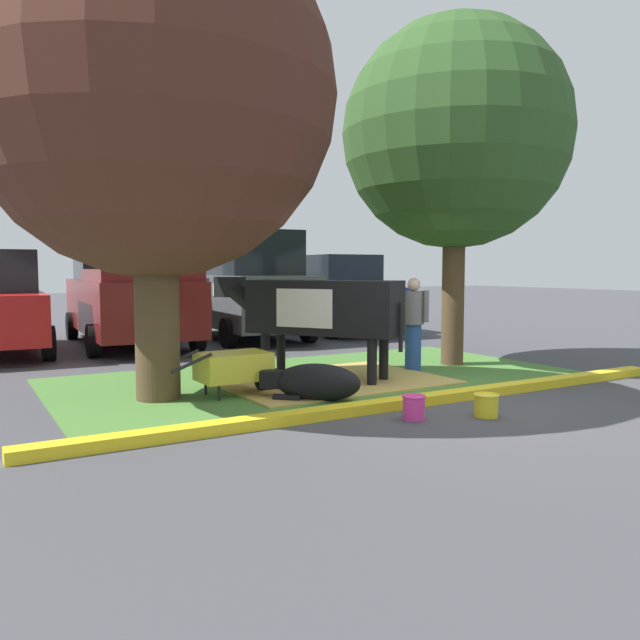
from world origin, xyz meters
name	(u,v)px	position (x,y,z in m)	size (l,w,h in m)	color
ground_plane	(427,400)	(0.00, 0.00, 0.00)	(80.00, 80.00, 0.00)	#424247
grass_island	(322,378)	(-0.35, 2.04, 0.01)	(7.79, 4.14, 0.02)	#477A33
curb_yellow	(415,401)	(-0.35, -0.18, 0.06)	(8.99, 0.24, 0.12)	yellow
hay_bedding	(330,381)	(-0.42, 1.69, 0.03)	(3.20, 2.40, 0.04)	tan
shade_tree_left	(152,95)	(-2.95, 1.73, 3.79)	(4.53, 4.53, 6.08)	#4C3823
shade_tree_right	(456,135)	(2.25, 2.01, 3.90)	(3.82, 3.82, 5.83)	#4C3823
cow_holstein	(317,308)	(-0.47, 1.98, 1.08)	(2.09, 2.79, 1.54)	black
calf_lying	(315,383)	(-1.27, 0.66, 0.24)	(1.17, 1.14, 0.48)	black
person_handler	(413,322)	(1.25, 1.84, 0.81)	(0.34, 0.49, 1.52)	#23478C
wheelbarrow	(235,367)	(-2.02, 1.45, 0.39)	(1.60, 0.63, 0.63)	gold
bucket_pink	(414,407)	(-0.81, -0.72, 0.14)	(0.27, 0.27, 0.27)	#EA3893
bucket_yellow	(486,405)	(-0.02, -1.03, 0.14)	(0.29, 0.29, 0.26)	yellow
pickup_truck_maroon	(128,294)	(-1.82, 7.93, 1.11)	(2.42, 5.49, 2.42)	maroon
suv_black	(245,285)	(0.86, 7.68, 1.27)	(2.30, 4.69, 2.52)	#4C5156
sedan_blue	(335,295)	(3.54, 7.92, 0.98)	(2.19, 4.48, 2.02)	navy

